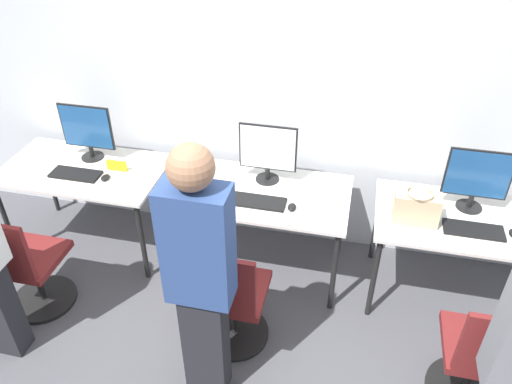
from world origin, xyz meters
name	(u,v)px	position (x,y,z in m)	size (l,w,h in m)	color
ground_plane	(252,298)	(0.00, 0.00, 0.00)	(20.00, 20.00, 0.00)	#4C4C51
wall_back	(277,83)	(0.00, 0.86, 1.40)	(12.00, 0.05, 2.80)	silver
desk_left	(85,176)	(-1.46, 0.37, 0.68)	(1.28, 0.74, 0.75)	silver
monitor_left	(87,131)	(-1.46, 0.54, 1.00)	(0.43, 0.18, 0.46)	black
keyboard_left	(76,174)	(-1.46, 0.26, 0.76)	(0.39, 0.16, 0.02)	black
mouse_left	(105,178)	(-1.21, 0.26, 0.77)	(0.06, 0.09, 0.03)	black
office_chair_left	(28,270)	(-1.54, -0.43, 0.37)	(0.48, 0.48, 0.91)	black
desk_center	(263,200)	(0.00, 0.37, 0.68)	(1.28, 0.74, 0.75)	silver
monitor_center	(268,152)	(0.00, 0.54, 1.00)	(0.43, 0.18, 0.46)	black
keyboard_center	(259,202)	(0.00, 0.23, 0.76)	(0.39, 0.16, 0.02)	black
mouse_center	(292,207)	(0.24, 0.21, 0.77)	(0.06, 0.09, 0.03)	black
office_chair_center	(231,303)	(-0.04, -0.41, 0.37)	(0.48, 0.48, 0.91)	black
person_center	(200,274)	(-0.10, -0.77, 0.98)	(0.36, 0.23, 1.77)	#232328
desk_right	(468,228)	(1.46, 0.37, 0.68)	(1.28, 0.74, 0.75)	silver
monitor_right	(477,178)	(1.46, 0.51, 1.00)	(0.43, 0.18, 0.46)	black
keyboard_right	(474,230)	(1.46, 0.24, 0.76)	(0.39, 0.16, 0.02)	black
office_chair_right	(480,362)	(1.50, -0.52, 0.37)	(0.48, 0.48, 0.91)	black
handbag	(416,208)	(1.08, 0.26, 0.86)	(0.30, 0.18, 0.25)	tan
placard_left	(117,166)	(-1.18, 0.40, 0.79)	(0.16, 0.03, 0.08)	yellow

